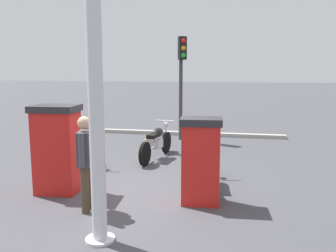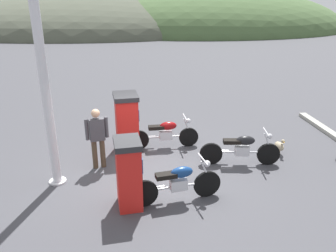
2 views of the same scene
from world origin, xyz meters
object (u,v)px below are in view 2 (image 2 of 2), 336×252
motorcycle_near_pump (178,182)px  motorcycle_extra (241,149)px  motorcycle_far_pump (165,133)px  fuel_pump_far (127,123)px  fuel_pump_near (129,173)px  attendant_person (97,135)px  wandering_duck (279,146)px  canopy_support_pole (45,86)px

motorcycle_near_pump → motorcycle_extra: size_ratio=0.97×
motorcycle_far_pump → motorcycle_extra: size_ratio=0.97×
fuel_pump_far → motorcycle_far_pump: size_ratio=0.83×
fuel_pump_near → motorcycle_extra: size_ratio=0.73×
fuel_pump_far → motorcycle_far_pump: fuel_pump_far is taller
attendant_person → wandering_duck: bearing=2.1°
wandering_duck → fuel_pump_near: bearing=-154.7°
fuel_pump_far → motorcycle_extra: fuel_pump_far is taller
fuel_pump_far → motorcycle_near_pump: bearing=-69.1°
fuel_pump_near → wandering_duck: size_ratio=3.03×
fuel_pump_near → attendant_person: size_ratio=0.95×
motorcycle_extra → fuel_pump_near: bearing=-152.7°
motorcycle_near_pump → motorcycle_far_pump: motorcycle_near_pump is taller
fuel_pump_near → motorcycle_near_pump: fuel_pump_near is taller
motorcycle_far_pump → wandering_duck: (3.07, -0.80, -0.21)m
fuel_pump_near → canopy_support_pole: 2.57m
motorcycle_extra → wandering_duck: 1.36m
fuel_pump_near → motorcycle_near_pump: size_ratio=0.75×
wandering_duck → motorcycle_near_pump: bearing=-148.4°
motorcycle_far_pump → canopy_support_pole: size_ratio=0.42×
motorcycle_extra → attendant_person: attendant_person is taller
motorcycle_near_pump → canopy_support_pole: bearing=157.3°
motorcycle_far_pump → canopy_support_pole: canopy_support_pole is taller
motorcycle_near_pump → motorcycle_extra: (1.87, 1.46, -0.02)m
fuel_pump_near → attendant_person: attendant_person is taller
fuel_pump_far → motorcycle_extra: bearing=-22.6°
attendant_person → motorcycle_far_pump: bearing=28.4°
fuel_pump_far → canopy_support_pole: (-1.68, -1.53, 1.49)m
wandering_duck → canopy_support_pole: (-5.82, -0.80, 2.09)m
motorcycle_extra → wandering_duck: size_ratio=4.17×
fuel_pump_near → fuel_pump_far: size_ratio=0.90×
fuel_pump_near → attendant_person: bearing=112.5°
canopy_support_pole → fuel_pump_near: bearing=-34.5°
motorcycle_far_pump → attendant_person: bearing=-151.6°
canopy_support_pole → fuel_pump_far: bearing=42.3°
motorcycle_near_pump → motorcycle_far_pump: 2.72m
fuel_pump_far → motorcycle_near_pump: fuel_pump_far is taller
motorcycle_far_pump → attendant_person: attendant_person is taller
attendant_person → canopy_support_pole: canopy_support_pole is taller
fuel_pump_far → motorcycle_extra: (2.88, -1.20, -0.40)m
motorcycle_near_pump → canopy_support_pole: size_ratio=0.42×
fuel_pump_near → motorcycle_near_pump: (1.01, 0.03, -0.30)m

